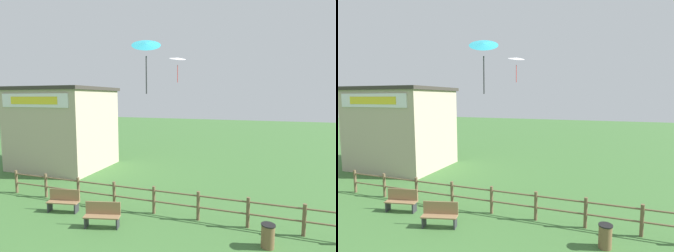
{
  "view_description": "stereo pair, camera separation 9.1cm",
  "coord_description": "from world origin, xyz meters",
  "views": [
    {
      "loc": [
        4.25,
        -3.04,
        5.23
      ],
      "look_at": [
        0.0,
        9.55,
        3.79
      ],
      "focal_mm": 28.0,
      "sensor_mm": 36.0,
      "label": 1
    },
    {
      "loc": [
        4.34,
        -3.01,
        5.23
      ],
      "look_at": [
        0.0,
        9.55,
        3.79
      ],
      "focal_mm": 28.0,
      "sensor_mm": 36.0,
      "label": 2
    }
  ],
  "objects": [
    {
      "name": "trash_bin",
      "position": [
        4.78,
        6.29,
        0.43
      ],
      "size": [
        0.49,
        0.49,
        0.85
      ],
      "color": "brown",
      "rests_on": "ground_plane"
    },
    {
      "name": "park_bench_near_fence",
      "position": [
        -1.52,
        5.73,
        0.52
      ],
      "size": [
        1.51,
        0.75,
        1.01
      ],
      "color": "olive",
      "rests_on": "ground_plane"
    },
    {
      "name": "park_bench_by_building",
      "position": [
        -4.03,
        6.43,
        0.52
      ],
      "size": [
        1.5,
        0.68,
        1.01
      ],
      "color": "olive",
      "rests_on": "ground_plane"
    },
    {
      "name": "seaside_building",
      "position": [
        -9.51,
        13.01,
        3.01
      ],
      "size": [
        6.68,
        5.5,
        5.99
      ],
      "color": "#B7A88E",
      "rests_on": "ground_plane"
    },
    {
      "name": "wooden_fence",
      "position": [
        0.0,
        7.55,
        0.71
      ],
      "size": [
        16.43,
        0.14,
        1.26
      ],
      "color": "brown",
      "rests_on": "ground_plane"
    },
    {
      "name": "kite_white_delta",
      "position": [
        -1.89,
        17.58,
        8.36
      ],
      "size": [
        1.86,
        1.85,
        2.15
      ],
      "color": "white"
    },
    {
      "name": "kite_cyan_delta",
      "position": [
        0.07,
        6.66,
        7.28
      ],
      "size": [
        1.45,
        1.39,
        2.27
      ],
      "color": "#2DB2C6"
    }
  ]
}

